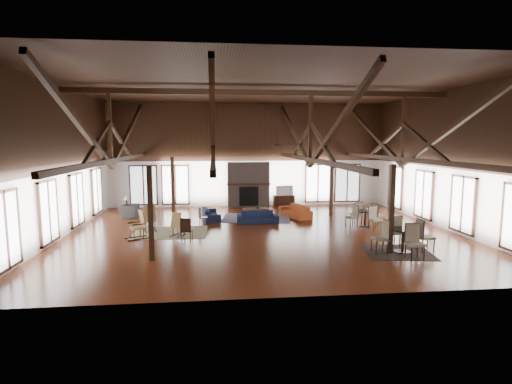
{
  "coord_description": "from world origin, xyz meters",
  "views": [
    {
      "loc": [
        -1.97,
        -16.28,
        3.84
      ],
      "look_at": [
        -0.15,
        1.0,
        1.59
      ],
      "focal_mm": 28.0,
      "sensor_mm": 36.0,
      "label": 1
    }
  ],
  "objects": [
    {
      "name": "rocking_chair_a",
      "position": [
        -4.73,
        0.74,
        0.53
      ],
      "size": [
        0.72,
        0.98,
        1.13
      ],
      "rotation": [
        0.0,
        0.0,
        0.33
      ],
      "color": "#9C693B",
      "rests_on": "floor"
    },
    {
      "name": "rocking_chair_c",
      "position": [
        -4.92,
        -0.52,
        0.54
      ],
      "size": [
        1.0,
        0.83,
        1.14
      ],
      "rotation": [
        0.0,
        0.0,
        2.06
      ],
      "color": "#9C693B",
      "rests_on": "floor"
    },
    {
      "name": "rocking_chair_b",
      "position": [
        -3.47,
        -0.27,
        0.46
      ],
      "size": [
        0.74,
        0.86,
        0.98
      ],
      "rotation": [
        0.0,
        0.0,
        -0.53
      ],
      "color": "#9C693B",
      "rests_on": "floor"
    },
    {
      "name": "cup_near",
      "position": [
        4.55,
        -3.52,
        0.87
      ],
      "size": [
        0.16,
        0.16,
        0.1
      ],
      "primitive_type": "imported",
      "rotation": [
        0.0,
        0.0,
        0.25
      ],
      "color": "#B2B2B2",
      "rests_on": "cafe_table_near"
    },
    {
      "name": "armchair",
      "position": [
        -6.25,
        4.03,
        0.32
      ],
      "size": [
        0.99,
        0.87,
        0.63
      ],
      "primitive_type": "imported",
      "rotation": [
        0.0,
        0.0,
        1.55
      ],
      "color": "#343437",
      "rests_on": "floor"
    },
    {
      "name": "fireplace",
      "position": [
        0.0,
        6.67,
        1.29
      ],
      "size": [
        2.5,
        0.69,
        2.6
      ],
      "color": "#65534D",
      "rests_on": "floor"
    },
    {
      "name": "rug_navy",
      "position": [
        0.08,
        3.11,
        0.01
      ],
      "size": [
        3.67,
        2.99,
        0.01
      ],
      "primitive_type": "cube",
      "rotation": [
        0.0,
        0.0,
        -0.17
      ],
      "color": "#1A1F4B",
      "rests_on": "floor"
    },
    {
      "name": "cup_far",
      "position": [
        4.84,
        0.83,
        0.77
      ],
      "size": [
        0.14,
        0.14,
        0.11
      ],
      "primitive_type": "imported",
      "rotation": [
        0.0,
        0.0,
        -0.04
      ],
      "color": "#B2B2B2",
      "rests_on": "cafe_table_far"
    },
    {
      "name": "cafe_table_near",
      "position": [
        4.47,
        -3.48,
        0.57
      ],
      "size": [
        2.18,
        2.18,
        1.14
      ],
      "rotation": [
        0.0,
        0.0,
        0.01
      ],
      "color": "black",
      "rests_on": "floor"
    },
    {
      "name": "side_chair_b",
      "position": [
        -3.05,
        -1.29,
        0.55
      ],
      "size": [
        0.46,
        0.46,
        0.94
      ],
      "rotation": [
        0.0,
        0.0,
        -0.17
      ],
      "color": "black",
      "rests_on": "floor"
    },
    {
      "name": "tv_console",
      "position": [
        2.11,
        6.75,
        0.31
      ],
      "size": [
        1.24,
        0.46,
        0.62
      ],
      "primitive_type": "cube",
      "color": "black",
      "rests_on": "floor"
    },
    {
      "name": "wall_back",
      "position": [
        0.0,
        7.0,
        3.0
      ],
      "size": [
        16.0,
        0.02,
        6.0
      ],
      "primitive_type": "cube",
      "color": "white",
      "rests_on": "floor"
    },
    {
      "name": "vase",
      "position": [
        0.16,
        3.16,
        0.56
      ],
      "size": [
        0.22,
        0.22,
        0.18
      ],
      "primitive_type": "imported",
      "rotation": [
        0.0,
        0.0,
        0.38
      ],
      "color": "#B2B2B2",
      "rests_on": "coffee_table"
    },
    {
      "name": "cafe_table_far",
      "position": [
        4.76,
        0.73,
        0.49
      ],
      "size": [
        1.94,
        1.94,
        0.99
      ],
      "rotation": [
        0.0,
        0.0,
        0.24
      ],
      "color": "black",
      "rests_on": "floor"
    },
    {
      "name": "rug_tan",
      "position": [
        -3.83,
        0.38,
        0.01
      ],
      "size": [
        3.08,
        2.44,
        0.01
      ],
      "primitive_type": "cube",
      "rotation": [
        0.0,
        0.0,
        -0.02
      ],
      "color": "tan",
      "rests_on": "floor"
    },
    {
      "name": "ceiling_fan",
      "position": [
        0.5,
        -1.0,
        3.73
      ],
      "size": [
        1.6,
        1.6,
        0.75
      ],
      "color": "black",
      "rests_on": "roof_truss"
    },
    {
      "name": "side_table_lamp",
      "position": [
        -6.43,
        4.38,
        0.41
      ],
      "size": [
        0.42,
        0.42,
        1.07
      ],
      "color": "black",
      "rests_on": "floor"
    },
    {
      "name": "wall_left",
      "position": [
        -8.0,
        0.0,
        3.0
      ],
      "size": [
        0.02,
        14.0,
        6.0
      ],
      "primitive_type": "cube",
      "color": "white",
      "rests_on": "floor"
    },
    {
      "name": "rug_dark",
      "position": [
        4.32,
        -3.45,
        0.01
      ],
      "size": [
        2.5,
        2.33,
        0.01
      ],
      "primitive_type": "cube",
      "rotation": [
        0.0,
        0.0,
        -0.17
      ],
      "color": "black",
      "rests_on": "floor"
    },
    {
      "name": "side_chair_a",
      "position": [
        -2.55,
        1.45,
        0.51
      ],
      "size": [
        0.46,
        0.46,
        0.88
      ],
      "rotation": [
        0.0,
        0.0,
        -1.31
      ],
      "color": "black",
      "rests_on": "floor"
    },
    {
      "name": "ceiling",
      "position": [
        0.0,
        0.0,
        6.0
      ],
      "size": [
        16.0,
        14.0,
        0.02
      ],
      "primitive_type": "cube",
      "color": "black",
      "rests_on": "wall_back"
    },
    {
      "name": "wall_right",
      "position": [
        8.0,
        0.0,
        3.0
      ],
      "size": [
        0.02,
        14.0,
        6.0
      ],
      "primitive_type": "cube",
      "color": "white",
      "rests_on": "floor"
    },
    {
      "name": "sofa_navy_left",
      "position": [
        -2.15,
        3.02,
        0.27
      ],
      "size": [
        1.96,
        0.98,
        0.55
      ],
      "primitive_type": "imported",
      "rotation": [
        0.0,
        0.0,
        1.7
      ],
      "color": "#151C39",
      "rests_on": "floor"
    },
    {
      "name": "wall_front",
      "position": [
        0.0,
        -7.0,
        3.0
      ],
      "size": [
        16.0,
        0.02,
        6.0
      ],
      "primitive_type": "cube",
      "color": "white",
      "rests_on": "floor"
    },
    {
      "name": "sofa_orange",
      "position": [
        2.08,
        3.23,
        0.3
      ],
      "size": [
        2.23,
        1.43,
        0.61
      ],
      "primitive_type": "imported",
      "rotation": [
        0.0,
        0.0,
        -1.25
      ],
      "color": "#AC4A21",
      "rests_on": "floor"
    },
    {
      "name": "floor",
      "position": [
        0.0,
        0.0,
        0.0
      ],
      "size": [
        16.0,
        16.0,
        0.0
      ],
      "primitive_type": "plane",
      "color": "#591E12",
      "rests_on": "ground"
    },
    {
      "name": "television",
      "position": [
        2.13,
        6.75,
        0.91
      ],
      "size": [
        1.03,
        0.24,
        0.59
      ],
      "primitive_type": "imported",
      "rotation": [
        0.0,
        0.0,
        0.1
      ],
      "color": "#B2B2B2",
      "rests_on": "tv_console"
    },
    {
      "name": "roof_truss",
      "position": [
        0.0,
        0.0,
        4.03
      ],
      "size": [
        15.6,
        14.07,
        3.14
      ],
      "color": "#331D0E",
      "rests_on": "wall_back"
    },
    {
      "name": "coffee_table",
      "position": [
        0.07,
        3.23,
        0.42
      ],
      "size": [
        1.3,
        0.75,
        0.47
      ],
      "rotation": [
        0.0,
        0.0,
        0.11
      ],
      "color": "brown",
      "rests_on": "floor"
    },
    {
      "name": "post_grid",
      "position": [
        0.0,
        0.0,
        1.52
      ],
      "size": [
        8.16,
        7.16,
        3.05
      ],
      "color": "#331D0E",
      "rests_on": "floor"
    },
    {
      "name": "sofa_navy_front",
      "position": [
        0.03,
        1.96,
        0.28
      ],
      "size": [
        1.97,
        0.85,
        0.57
      ],
      "primitive_type": "imported",
      "rotation": [
        0.0,
        0.0,
        -0.05
      ],
      "color": "#161F3F",
      "rests_on": "floor"
    }
  ]
}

